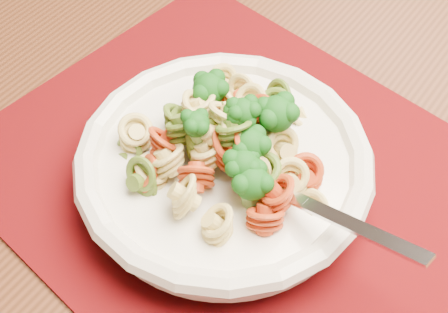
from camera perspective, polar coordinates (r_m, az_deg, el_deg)
The scene contains 5 objects.
dining_table at distance 0.65m, azimuth 1.59°, elevation -2.36°, with size 1.45×0.96×0.76m.
placemat at distance 0.52m, azimuth 2.37°, elevation -2.57°, with size 0.44×0.34×0.00m, color #510703.
pasta_bowl at distance 0.50m, azimuth -0.00°, elevation -0.84°, with size 0.24×0.24×0.05m.
pasta_broccoli_heap at distance 0.48m, azimuth -0.00°, elevation 0.44°, with size 0.20×0.20×0.06m, color #D8C96A, non-canonical shape.
fork at distance 0.47m, azimuth 4.12°, elevation -2.72°, with size 0.19×0.02×0.01m, color silver, non-canonical shape.
Camera 1 is at (0.06, -0.82, 1.18)m, focal length 50.00 mm.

